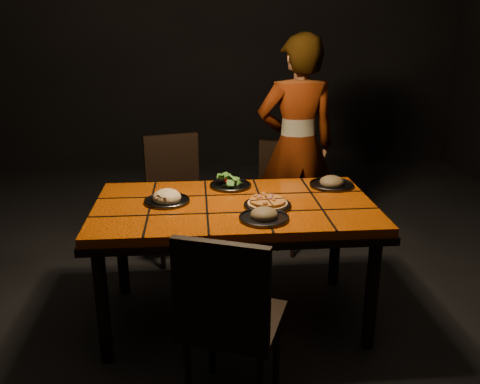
{
  "coord_description": "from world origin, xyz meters",
  "views": [
    {
      "loc": [
        -0.21,
        -2.74,
        1.75
      ],
      "look_at": [
        0.03,
        -0.01,
        0.82
      ],
      "focal_mm": 38.0,
      "sensor_mm": 36.0,
      "label": 1
    }
  ],
  "objects": [
    {
      "name": "plate_pizza",
      "position": [
        0.18,
        -0.07,
        0.77
      ],
      "size": [
        0.27,
        0.27,
        0.04
      ],
      "color": "#37363B",
      "rests_on": "dining_table"
    },
    {
      "name": "plate_pasta",
      "position": [
        -0.39,
        0.05,
        0.77
      ],
      "size": [
        0.26,
        0.26,
        0.09
      ],
      "color": "#37363B",
      "rests_on": "dining_table"
    },
    {
      "name": "chair_far_left",
      "position": [
        -0.38,
        0.98,
        0.53
      ],
      "size": [
        0.51,
        0.51,
        0.93
      ],
      "rotation": [
        0.0,
        0.0,
        0.25
      ],
      "color": "black",
      "rests_on": "ground"
    },
    {
      "name": "chair_far_right",
      "position": [
        0.44,
        1.07,
        0.48
      ],
      "size": [
        0.48,
        0.48,
        0.84
      ],
      "rotation": [
        0.0,
        0.0,
        -0.34
      ],
      "color": "black",
      "rests_on": "ground"
    },
    {
      "name": "dining_table",
      "position": [
        0.0,
        0.0,
        0.67
      ],
      "size": [
        1.62,
        0.92,
        0.75
      ],
      "color": "#DC5406",
      "rests_on": "ground"
    },
    {
      "name": "room_shell",
      "position": [
        0.0,
        0.0,
        1.5
      ],
      "size": [
        6.04,
        7.04,
        3.08
      ],
      "color": "black",
      "rests_on": "ground"
    },
    {
      "name": "chair_near",
      "position": [
        -0.09,
        -0.81,
        0.53
      ],
      "size": [
        0.54,
        0.54,
        0.92
      ],
      "rotation": [
        0.0,
        0.0,
        2.77
      ],
      "color": "black",
      "rests_on": "ground"
    },
    {
      "name": "diner",
      "position": [
        0.55,
        1.0,
        0.84
      ],
      "size": [
        0.64,
        0.44,
        1.67
      ],
      "primitive_type": "imported",
      "rotation": [
        0.0,
        0.0,
        3.21
      ],
      "color": "brown",
      "rests_on": "ground"
    },
    {
      "name": "plate_mushroom_b",
      "position": [
        0.64,
        0.27,
        0.77
      ],
      "size": [
        0.28,
        0.28,
        0.09
      ],
      "color": "#37363B",
      "rests_on": "dining_table"
    },
    {
      "name": "plate_salad",
      "position": [
        -0.0,
        0.31,
        0.78
      ],
      "size": [
        0.26,
        0.26,
        0.07
      ],
      "color": "#37363B",
      "rests_on": "dining_table"
    },
    {
      "name": "plate_mushroom_a",
      "position": [
        0.14,
        -0.26,
        0.77
      ],
      "size": [
        0.27,
        0.27,
        0.09
      ],
      "color": "#37363B",
      "rests_on": "dining_table"
    }
  ]
}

